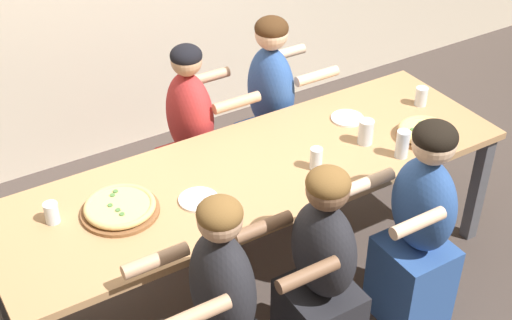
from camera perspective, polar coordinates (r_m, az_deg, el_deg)
The scene contains 15 objects.
ground_plane at distance 4.02m, azimuth -0.00°, elevation -9.30°, with size 18.00×18.00×0.00m, color #423833.
dining_table at distance 3.59m, azimuth -0.00°, elevation -1.57°, with size 2.65×0.84×0.74m.
pizza_board_main at distance 3.87m, azimuth 13.34°, elevation 2.15°, with size 0.30×0.30×0.06m.
pizza_board_second at distance 3.31m, azimuth -10.83°, elevation -3.79°, with size 0.36×0.36×0.05m.
empty_plate_a at distance 3.34m, azimuth -4.62°, elevation -3.17°, with size 0.19×0.19×0.02m.
empty_plate_b at distance 3.97m, azimuth 7.32°, elevation 3.33°, with size 0.18×0.18×0.02m.
drinking_glass_a at distance 3.53m, azimuth 4.83°, elevation 0.04°, with size 0.06×0.06×0.12m.
drinking_glass_b at distance 4.16m, azimuth 13.07°, elevation 4.90°, with size 0.07×0.07×0.11m.
drinking_glass_c at distance 3.75m, azimuth 8.77°, elevation 2.12°, with size 0.08×0.08×0.13m.
drinking_glass_d at distance 3.32m, azimuth -16.02°, elevation -4.16°, with size 0.07×0.07×0.10m.
drinking_glass_e at distance 3.67m, azimuth 11.62°, elevation 1.15°, with size 0.07×0.07×0.15m.
diner_far_center at distance 4.12m, azimuth -5.12°, elevation 1.10°, with size 0.51×0.40×1.16m.
diner_far_midright at distance 4.32m, azimuth 1.20°, elevation 3.45°, with size 0.51×0.40×1.20m.
diner_near_midright at distance 3.54m, azimuth 12.84°, elevation -5.80°, with size 0.51×0.40×1.17m.
diner_near_center at distance 3.27m, azimuth 5.18°, elevation -9.69°, with size 0.51×0.40×1.14m.
Camera 1 is at (-1.50, -2.47, 2.80)m, focal length 50.00 mm.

